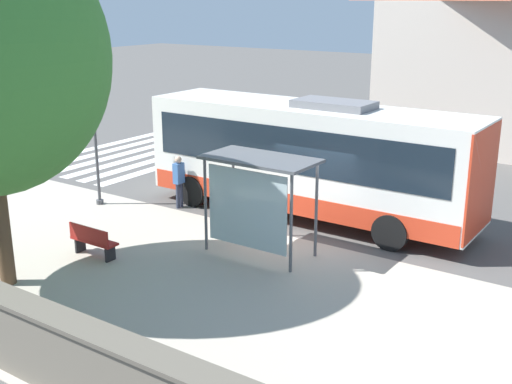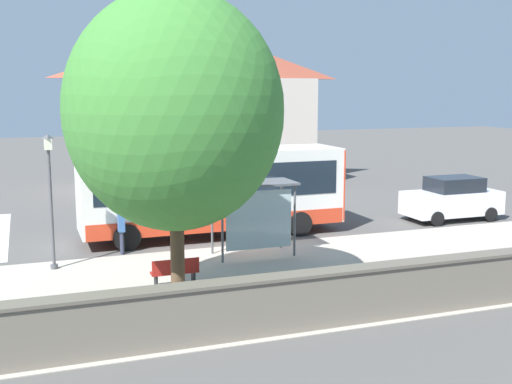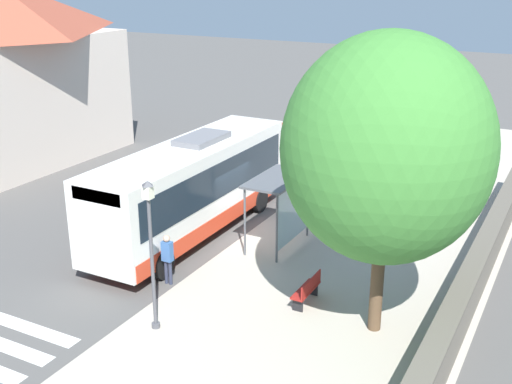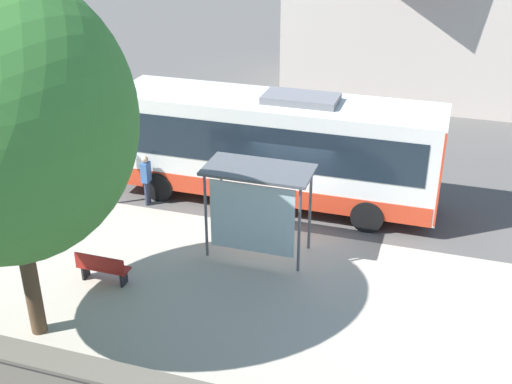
# 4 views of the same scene
# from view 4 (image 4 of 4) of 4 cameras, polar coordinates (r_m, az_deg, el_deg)

# --- Properties ---
(ground_plane) EXTENTS (120.00, 120.00, 0.00)m
(ground_plane) POSITION_cam_4_polar(r_m,az_deg,el_deg) (19.50, 2.63, -3.35)
(ground_plane) COLOR #514F4C
(ground_plane) RESTS_ON ground
(sidewalk_plaza) EXTENTS (9.00, 44.00, 0.02)m
(sidewalk_plaza) POSITION_cam_4_polar(r_m,az_deg,el_deg) (15.89, -1.69, -10.97)
(sidewalk_plaza) COLOR #ADA393
(sidewalk_plaza) RESTS_ON ground
(crosswalk_stripes) EXTENTS (9.00, 5.25, 0.01)m
(crosswalk_stripes) POSITION_cam_4_polar(r_m,az_deg,el_deg) (28.10, -17.16, 5.02)
(crosswalk_stripes) COLOR silver
(crosswalk_stripes) RESTS_ON ground
(bus) EXTENTS (2.64, 10.35, 3.67)m
(bus) POSITION_cam_4_polar(r_m,az_deg,el_deg) (20.49, 1.81, 4.08)
(bus) COLOR silver
(bus) RESTS_ON ground
(bus_shelter) EXTENTS (1.54, 2.93, 2.61)m
(bus_shelter) POSITION_cam_4_polar(r_m,az_deg,el_deg) (17.22, 0.07, 0.44)
(bus_shelter) COLOR #515459
(bus_shelter) RESTS_ON ground
(pedestrian) EXTENTS (0.34, 0.23, 1.70)m
(pedestrian) POSITION_cam_4_polar(r_m,az_deg,el_deg) (20.84, -9.74, 1.39)
(pedestrian) COLOR #2D3347
(pedestrian) RESTS_ON ground
(bench) EXTENTS (0.40, 1.41, 0.88)m
(bench) POSITION_cam_4_polar(r_m,az_deg,el_deg) (17.29, -13.49, -6.55)
(bench) COLOR maroon
(bench) RESTS_ON ground
(street_lamp_near) EXTENTS (0.28, 0.28, 4.40)m
(street_lamp_near) POSITION_cam_4_polar(r_m,az_deg,el_deg) (20.43, -17.61, 4.89)
(street_lamp_near) COLOR #4C4C51
(street_lamp_near) RESTS_ON ground
(shade_tree) EXTENTS (5.47, 5.47, 8.28)m
(shade_tree) POSITION_cam_4_polar(r_m,az_deg,el_deg) (13.83, -21.74, 5.98)
(shade_tree) COLOR brown
(shade_tree) RESTS_ON ground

